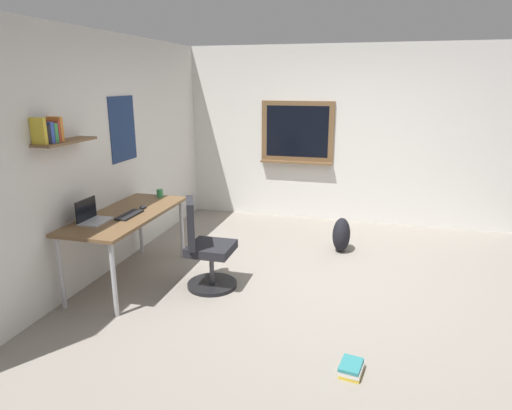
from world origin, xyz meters
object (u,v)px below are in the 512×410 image
at_px(laptop, 92,217).
at_px(book_stack_on_floor, 351,368).
at_px(coffee_mug, 160,193).
at_px(keyboard, 130,215).
at_px(backpack, 341,235).
at_px(desk, 127,219).
at_px(computer_mouse, 143,207).
at_px(office_chair, 205,250).

relative_size(laptop, book_stack_on_floor, 1.33).
bearing_deg(coffee_mug, book_stack_on_floor, -126.07).
xyz_separation_m(keyboard, backpack, (1.52, -2.05, -0.55)).
bearing_deg(backpack, keyboard, 126.61).
height_order(desk, computer_mouse, computer_mouse).
relative_size(keyboard, computer_mouse, 3.56).
bearing_deg(office_chair, book_stack_on_floor, -124.54).
distance_m(office_chair, book_stack_on_floor, 1.93).
bearing_deg(computer_mouse, keyboard, 180.00).
xyz_separation_m(laptop, backpack, (1.80, -2.29, -0.59)).
xyz_separation_m(office_chair, book_stack_on_floor, (-1.07, -1.56, -0.37)).
relative_size(desk, book_stack_on_floor, 6.87).
bearing_deg(computer_mouse, coffee_mug, 5.74).
height_order(office_chair, coffee_mug, office_chair).
relative_size(computer_mouse, backpack, 0.24).
xyz_separation_m(desk, book_stack_on_floor, (-1.04, -2.41, -0.64)).
bearing_deg(coffee_mug, backpack, -70.49).
bearing_deg(desk, computer_mouse, -22.94).
height_order(desk, keyboard, keyboard).
distance_m(office_chair, laptop, 1.16).
xyz_separation_m(keyboard, computer_mouse, (0.28, 0.00, 0.01)).
height_order(desk, book_stack_on_floor, desk).
relative_size(keyboard, coffee_mug, 4.02).
distance_m(laptop, backpack, 2.97).
bearing_deg(computer_mouse, backpack, -58.77).
bearing_deg(backpack, computer_mouse, 121.23).
bearing_deg(coffee_mug, office_chair, -128.84).
relative_size(office_chair, coffee_mug, 10.33).
bearing_deg(book_stack_on_floor, office_chair, 55.46).
bearing_deg(desk, coffee_mug, -2.85).
bearing_deg(keyboard, computer_mouse, 0.00).
bearing_deg(laptop, book_stack_on_floor, -104.73).
height_order(desk, office_chair, office_chair).
distance_m(coffee_mug, book_stack_on_floor, 3.04).
bearing_deg(book_stack_on_floor, laptop, 75.27).
xyz_separation_m(desk, computer_mouse, (0.20, -0.08, 0.09)).
relative_size(desk, coffee_mug, 17.34).
bearing_deg(book_stack_on_floor, backpack, 6.51).
bearing_deg(laptop, computer_mouse, -23.48).
distance_m(keyboard, coffee_mug, 0.78).
xyz_separation_m(keyboard, coffee_mug, (0.78, 0.05, 0.04)).
xyz_separation_m(keyboard, book_stack_on_floor, (-0.96, -2.33, -0.72)).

